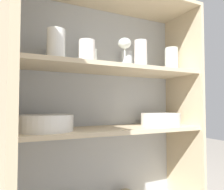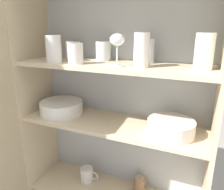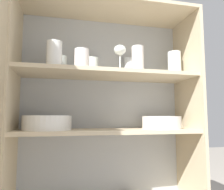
{
  "view_description": "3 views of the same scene",
  "coord_description": "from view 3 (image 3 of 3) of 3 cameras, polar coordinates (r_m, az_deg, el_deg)",
  "views": [
    {
      "loc": [
        -0.47,
        -0.85,
        0.81
      ],
      "look_at": [
        0.0,
        0.12,
        0.86
      ],
      "focal_mm": 35.0,
      "sensor_mm": 36.0,
      "label": 1
    },
    {
      "loc": [
        0.42,
        -0.81,
        1.16
      ],
      "look_at": [
        0.0,
        0.14,
        0.85
      ],
      "focal_mm": 35.0,
      "sensor_mm": 36.0,
      "label": 2
    },
    {
      "loc": [
        -0.24,
        -1.01,
        0.76
      ],
      "look_at": [
        0.03,
        0.16,
        0.88
      ],
      "focal_mm": 35.0,
      "sensor_mm": 36.0,
      "label": 3
    }
  ],
  "objects": [
    {
      "name": "plate_stack_white",
      "position": [
        1.15,
        -16.57,
        -6.98
      ],
      "size": [
        0.24,
        0.24,
        0.07
      ],
      "color": "white",
      "rests_on": "shelf_board_middle"
    },
    {
      "name": "tumbler_glass_4",
      "position": [
        1.33,
        4.56,
        7.15
      ],
      "size": [
        0.06,
        0.06,
        0.12
      ],
      "color": "white",
      "rests_on": "shelf_board_upper"
    },
    {
      "name": "tumbler_glass_3",
      "position": [
        1.25,
        -13.58,
        7.65
      ],
      "size": [
        0.08,
        0.08,
        0.09
      ],
      "color": "white",
      "rests_on": "shelf_board_upper"
    },
    {
      "name": "cupboard_top_panel",
      "position": [
        1.32,
        -0.98,
        21.29
      ],
      "size": [
        0.98,
        0.32,
        0.02
      ],
      "primitive_type": "cube",
      "color": "#CCB793",
      "rests_on": "cupboard_side_left"
    },
    {
      "name": "mixing_bowl_large",
      "position": [
        1.26,
        12.82,
        -6.89
      ],
      "size": [
        0.21,
        0.21,
        0.07
      ],
      "color": "silver",
      "rests_on": "shelf_board_middle"
    },
    {
      "name": "cupboard_side_left",
      "position": [
        1.18,
        -24.95,
        -9.38
      ],
      "size": [
        0.02,
        0.32,
        1.35
      ],
      "primitive_type": "cube",
      "color": "#CCB793",
      "rests_on": "ground_plane"
    },
    {
      "name": "tumbler_glass_0",
      "position": [
        1.11,
        -7.91,
        9.33
      ],
      "size": [
        0.07,
        0.07,
        0.1
      ],
      "color": "silver",
      "rests_on": "shelf_board_upper"
    },
    {
      "name": "tumbler_glass_6",
      "position": [
        1.13,
        -14.85,
        10.16
      ],
      "size": [
        0.08,
        0.08,
        0.13
      ],
      "color": "white",
      "rests_on": "shelf_board_upper"
    },
    {
      "name": "shelf_board_upper",
      "position": [
        1.2,
        -1.01,
        5.32
      ],
      "size": [
        0.94,
        0.28,
        0.02
      ],
      "primitive_type": "cube",
      "color": "beige"
    },
    {
      "name": "tumbler_glass_5",
      "position": [
        1.36,
        16.0,
        7.76
      ],
      "size": [
        0.08,
        0.08,
        0.15
      ],
      "color": "white",
      "rests_on": "shelf_board_upper"
    },
    {
      "name": "tumbler_glass_1",
      "position": [
        1.22,
        6.74,
        9.16
      ],
      "size": [
        0.07,
        0.07,
        0.15
      ],
      "color": "silver",
      "rests_on": "shelf_board_upper"
    },
    {
      "name": "cupboard_back_panel",
      "position": [
        1.32,
        -2.38,
        -9.49
      ],
      "size": [
        0.98,
        0.02,
        1.35
      ],
      "primitive_type": "cube",
      "color": "#B2B7BC",
      "rests_on": "ground_plane"
    },
    {
      "name": "cupboard_side_right",
      "position": [
        1.36,
        19.5,
        -9.06
      ],
      "size": [
        0.02,
        0.32,
        1.35
      ],
      "primitive_type": "cube",
      "color": "#CCB793",
      "rests_on": "ground_plane"
    },
    {
      "name": "tumbler_glass_2",
      "position": [
        1.27,
        -5.34,
        7.42
      ],
      "size": [
        0.08,
        0.08,
        0.1
      ],
      "color": "white",
      "rests_on": "shelf_board_upper"
    },
    {
      "name": "shelf_board_middle",
      "position": [
        1.18,
        -1.04,
        -9.44
      ],
      "size": [
        0.94,
        0.28,
        0.02
      ],
      "primitive_type": "cube",
      "color": "beige"
    },
    {
      "name": "wine_glass_0",
      "position": [
        1.18,
        2.09,
        11.08
      ],
      "size": [
        0.07,
        0.07,
        0.14
      ],
      "color": "white",
      "rests_on": "shelf_board_upper"
    }
  ]
}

